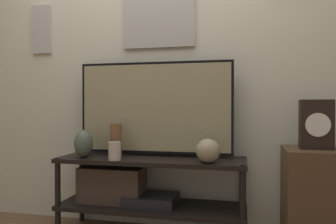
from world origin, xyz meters
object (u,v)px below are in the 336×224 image
object	(u,v)px
vase_urn_stoneware	(84,144)
mantel_clock	(316,124)
vase_tall_ceramic	(116,140)
candle_jar	(115,151)
television	(155,108)
vase_round_glass	(208,151)

from	to	relation	value
vase_urn_stoneware	mantel_clock	size ratio (longest dim) A/B	0.62
vase_tall_ceramic	candle_jar	xyz separation A→B (m)	(0.04, -0.12, -0.06)
vase_urn_stoneware	mantel_clock	world-z (taller)	mantel_clock
vase_tall_ceramic	mantel_clock	world-z (taller)	mantel_clock
television	vase_round_glass	size ratio (longest dim) A/B	7.31
candle_jar	vase_round_glass	bearing A→B (deg)	3.30
vase_round_glass	vase_urn_stoneware	bearing A→B (deg)	178.54
vase_tall_ceramic	candle_jar	distance (m)	0.14
vase_urn_stoneware	vase_tall_ceramic	distance (m)	0.23
vase_urn_stoneware	vase_tall_ceramic	xyz separation A→B (m)	(0.22, 0.06, 0.02)
television	vase_tall_ceramic	bearing A→B (deg)	-153.42
television	vase_tall_ceramic	distance (m)	0.37
vase_urn_stoneware	candle_jar	size ratio (longest dim) A/B	1.58
candle_jar	vase_urn_stoneware	bearing A→B (deg)	167.23
mantel_clock	television	bearing A→B (deg)	175.36
mantel_clock	vase_urn_stoneware	bearing A→B (deg)	-176.39
vase_urn_stoneware	mantel_clock	distance (m)	1.59
vase_tall_ceramic	vase_round_glass	bearing A→B (deg)	-6.94
vase_tall_ceramic	candle_jar	bearing A→B (deg)	-72.20
vase_tall_ceramic	candle_jar	size ratio (longest dim) A/B	1.96
vase_round_glass	mantel_clock	distance (m)	0.72
vase_tall_ceramic	mantel_clock	bearing A→B (deg)	1.72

